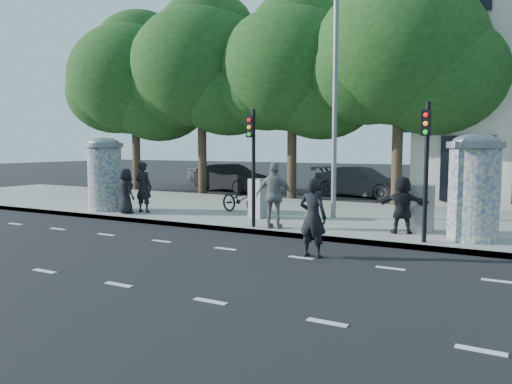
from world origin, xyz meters
The scene contains 25 objects.
ground centered at (0.00, 0.00, 0.00)m, with size 120.00×120.00×0.00m, color black.
sidewalk centered at (0.00, 7.50, 0.07)m, with size 40.00×8.00×0.15m, color gray.
curb centered at (0.00, 3.55, 0.07)m, with size 40.00×0.10×0.16m, color slate.
lane_dash_near centered at (0.00, -2.20, 0.00)m, with size 32.00×0.12×0.01m, color silver.
lane_dash_far centered at (0.00, 1.40, 0.00)m, with size 32.00×0.12×0.01m, color silver.
ad_column_left centered at (-7.20, 4.50, 1.54)m, with size 1.36×1.36×2.65m.
ad_column_right centered at (5.20, 4.70, 1.54)m, with size 1.36×1.36×2.65m.
traffic_pole_near centered at (-0.60, 3.79, 2.23)m, with size 0.22×0.31×3.40m.
traffic_pole_far centered at (4.20, 3.79, 2.23)m, with size 0.22×0.31×3.40m.
street_lamp centered at (0.80, 6.63, 4.79)m, with size 0.25×0.93×8.00m.
tree_far_left centered at (-13.00, 12.50, 6.19)m, with size 7.20×7.20×9.26m.
tree_mid_left centered at (-8.50, 12.50, 6.50)m, with size 7.20×7.20×9.57m.
tree_near_left centered at (-3.50, 12.70, 6.06)m, with size 6.80×6.80×8.97m.
tree_center centered at (1.50, 12.30, 6.31)m, with size 7.00×7.00×9.30m.
ped_a centered at (-5.91, 4.20, 0.94)m, with size 0.77×0.50×1.58m, color black.
ped_b centered at (-5.57, 4.73, 1.05)m, with size 0.65×0.43×1.79m, color black.
ped_e centered at (0.07, 3.88, 1.09)m, with size 1.10×0.63×1.89m, color gray.
ped_f centered at (3.43, 4.84, 0.93)m, with size 1.44×0.52×1.55m, color black.
man_road centered at (2.18, 1.62, 0.90)m, with size 0.66×0.43×1.80m, color black.
bicycle centered at (-2.47, 6.27, 0.64)m, with size 1.87×0.65×0.98m, color black.
cabinet_left centered at (-1.37, 5.58, 0.79)m, with size 0.61×0.44×1.28m, color gray.
cabinet_right centered at (3.85, 5.35, 0.79)m, with size 0.62×0.45×1.29m, color gray.
car_left centered at (-10.50, 16.90, 0.76)m, with size 4.46×1.80×1.52m, color #54575B.
car_mid centered at (-7.99, 14.45, 0.74)m, with size 4.52×1.58×1.49m, color black.
car_right centered at (-0.92, 15.36, 0.74)m, with size 5.08×2.06×1.47m, color slate.
Camera 1 is at (6.45, -8.70, 2.51)m, focal length 35.00 mm.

